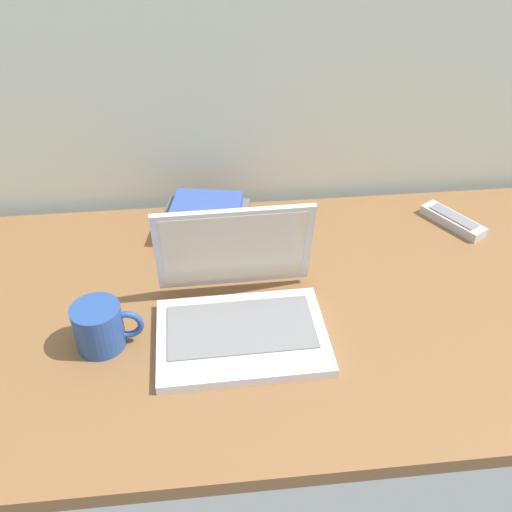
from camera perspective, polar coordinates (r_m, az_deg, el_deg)
The scene contains 5 objects.
desk at distance 1.16m, azimuth 1.78°, elevation -5.22°, with size 1.60×0.76×0.03m.
laptop at distance 1.07m, azimuth -1.68°, elevation -4.88°, with size 0.31×0.27×0.21m.
coffee_mug at distance 1.07m, azimuth -15.17°, elevation -6.70°, with size 0.13×0.09×0.09m.
remote_control_far at distance 1.44m, azimuth 18.89°, elevation 3.35°, with size 0.12×0.16×0.02m.
book_stack at distance 1.32m, azimuth -4.86°, elevation 3.66°, with size 0.21×0.16×0.08m.
Camera 1 is at (-0.13, -0.85, 0.79)m, focal length 40.45 mm.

